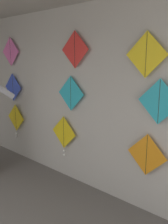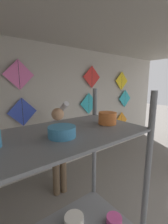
{
  "view_description": "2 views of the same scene",
  "coord_description": "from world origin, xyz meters",
  "px_view_note": "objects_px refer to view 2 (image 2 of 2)",
  "views": [
    {
      "loc": [
        2.82,
        0.66,
        2.03
      ],
      "look_at": [
        0.54,
        3.17,
        1.29
      ],
      "focal_mm": 40.0,
      "sensor_mm": 36.0,
      "label": 1
    },
    {
      "loc": [
        -2.38,
        0.45,
        1.99
      ],
      "look_at": [
        -0.29,
        3.17,
        1.33
      ],
      "focal_mm": 24.0,
      "sensor_mm": 36.0,
      "label": 2
    }
  ],
  "objects_px": {
    "kite_4": "(89,104)",
    "kite_8": "(122,81)",
    "kite_3": "(23,112)",
    "kite_7": "(92,77)",
    "kite_1": "(83,131)",
    "kite_2": "(121,121)",
    "kite_5": "(125,98)",
    "kite_6": "(19,75)",
    "shopkeeper": "(58,144)",
    "kite_0": "(27,143)"
  },
  "relations": [
    {
      "from": "kite_4",
      "to": "kite_8",
      "type": "bearing_deg",
      "value": 0.0
    },
    {
      "from": "kite_3",
      "to": "kite_4",
      "type": "bearing_deg",
      "value": 0.0
    },
    {
      "from": "kite_3",
      "to": "kite_8",
      "type": "bearing_deg",
      "value": 0.0
    },
    {
      "from": "kite_7",
      "to": "kite_8",
      "type": "distance_m",
      "value": 1.19
    },
    {
      "from": "kite_3",
      "to": "kite_1",
      "type": "bearing_deg",
      "value": -0.03
    },
    {
      "from": "kite_1",
      "to": "kite_7",
      "type": "distance_m",
      "value": 1.4
    },
    {
      "from": "kite_2",
      "to": "kite_5",
      "type": "relative_size",
      "value": 1.0
    },
    {
      "from": "kite_3",
      "to": "kite_4",
      "type": "relative_size",
      "value": 1.0
    },
    {
      "from": "kite_8",
      "to": "kite_6",
      "type": "bearing_deg",
      "value": 180.0
    },
    {
      "from": "kite_2",
      "to": "shopkeeper",
      "type": "bearing_deg",
      "value": -164.45
    },
    {
      "from": "kite_1",
      "to": "kite_3",
      "type": "relative_size",
      "value": 1.25
    },
    {
      "from": "shopkeeper",
      "to": "kite_4",
      "type": "relative_size",
      "value": 3.06
    },
    {
      "from": "kite_1",
      "to": "kite_2",
      "type": "relative_size",
      "value": 1.25
    },
    {
      "from": "kite_7",
      "to": "kite_6",
      "type": "bearing_deg",
      "value": 180.0
    },
    {
      "from": "kite_1",
      "to": "kite_6",
      "type": "bearing_deg",
      "value": 179.97
    },
    {
      "from": "kite_0",
      "to": "kite_4",
      "type": "relative_size",
      "value": 1.25
    },
    {
      "from": "kite_2",
      "to": "kite_0",
      "type": "bearing_deg",
      "value": -179.99
    },
    {
      "from": "kite_0",
      "to": "kite_6",
      "type": "xyz_separation_m",
      "value": [
        -0.05,
        0.0,
        1.34
      ]
    },
    {
      "from": "shopkeeper",
      "to": "kite_7",
      "type": "distance_m",
      "value": 1.97
    },
    {
      "from": "kite_2",
      "to": "kite_4",
      "type": "bearing_deg",
      "value": 180.0
    },
    {
      "from": "kite_3",
      "to": "kite_5",
      "type": "relative_size",
      "value": 1.0
    },
    {
      "from": "kite_3",
      "to": "kite_5",
      "type": "distance_m",
      "value": 3.13
    },
    {
      "from": "kite_4",
      "to": "kite_8",
      "type": "distance_m",
      "value": 1.41
    },
    {
      "from": "kite_3",
      "to": "kite_2",
      "type": "bearing_deg",
      "value": 0.0
    },
    {
      "from": "kite_2",
      "to": "kite_5",
      "type": "bearing_deg",
      "value": 0.0
    },
    {
      "from": "kite_3",
      "to": "kite_6",
      "type": "height_order",
      "value": "kite_6"
    },
    {
      "from": "kite_4",
      "to": "kite_5",
      "type": "height_order",
      "value": "kite_5"
    },
    {
      "from": "kite_2",
      "to": "kite_5",
      "type": "xyz_separation_m",
      "value": [
        0.12,
        0.0,
        0.7
      ]
    },
    {
      "from": "shopkeeper",
      "to": "kite_0",
      "type": "xyz_separation_m",
      "value": [
        -0.33,
        0.73,
        -0.15
      ]
    },
    {
      "from": "kite_5",
      "to": "kite_7",
      "type": "bearing_deg",
      "value": 180.0
    },
    {
      "from": "shopkeeper",
      "to": "kite_5",
      "type": "relative_size",
      "value": 3.06
    },
    {
      "from": "shopkeeper",
      "to": "kite_5",
      "type": "height_order",
      "value": "kite_5"
    },
    {
      "from": "kite_5",
      "to": "kite_8",
      "type": "distance_m",
      "value": 0.58
    },
    {
      "from": "shopkeeper",
      "to": "kite_5",
      "type": "distance_m",
      "value": 2.92
    },
    {
      "from": "kite_2",
      "to": "kite_7",
      "type": "distance_m",
      "value": 1.83
    },
    {
      "from": "kite_1",
      "to": "kite_8",
      "type": "xyz_separation_m",
      "value": [
        1.46,
        0.0,
        1.29
      ]
    },
    {
      "from": "shopkeeper",
      "to": "kite_7",
      "type": "xyz_separation_m",
      "value": [
        1.38,
        0.74,
        1.2
      ]
    },
    {
      "from": "shopkeeper",
      "to": "kite_8",
      "type": "bearing_deg",
      "value": 22.9
    },
    {
      "from": "kite_4",
      "to": "kite_2",
      "type": "bearing_deg",
      "value": 0.0
    },
    {
      "from": "kite_7",
      "to": "kite_8",
      "type": "height_order",
      "value": "kite_7"
    },
    {
      "from": "kite_0",
      "to": "kite_8",
      "type": "bearing_deg",
      "value": 0.01
    },
    {
      "from": "kite_7",
      "to": "kite_0",
      "type": "bearing_deg",
      "value": -179.98
    },
    {
      "from": "kite_0",
      "to": "kite_7",
      "type": "bearing_deg",
      "value": 0.02
    },
    {
      "from": "kite_0",
      "to": "kite_8",
      "type": "relative_size",
      "value": 1.25
    },
    {
      "from": "kite_0",
      "to": "kite_4",
      "type": "xyz_separation_m",
      "value": [
        1.61,
        0.0,
        0.68
      ]
    },
    {
      "from": "shopkeeper",
      "to": "kite_6",
      "type": "height_order",
      "value": "kite_6"
    },
    {
      "from": "kite_6",
      "to": "kite_8",
      "type": "bearing_deg",
      "value": 0.0
    },
    {
      "from": "kite_1",
      "to": "kite_8",
      "type": "height_order",
      "value": "kite_8"
    },
    {
      "from": "kite_2",
      "to": "kite_8",
      "type": "xyz_separation_m",
      "value": [
        -0.08,
        0.0,
        1.24
      ]
    },
    {
      "from": "kite_6",
      "to": "shopkeeper",
      "type": "bearing_deg",
      "value": -62.91
    }
  ]
}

